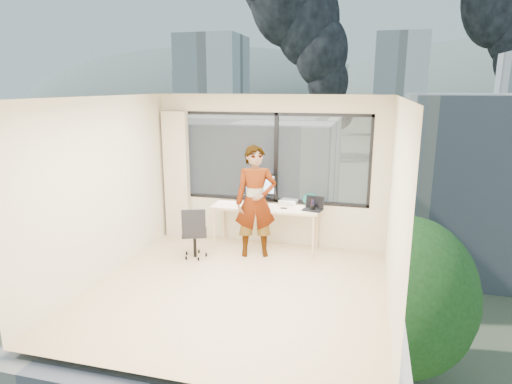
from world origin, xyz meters
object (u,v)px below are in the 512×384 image
(game_console, at_px, (289,202))
(laptop, at_px, (313,204))
(chair, at_px, (194,232))
(handbag, at_px, (311,200))
(person, at_px, (256,202))
(monitor, at_px, (260,189))
(desk, at_px, (266,227))

(game_console, xyz_separation_m, laptop, (0.46, -0.31, 0.07))
(chair, xyz_separation_m, laptop, (1.82, 0.64, 0.42))
(laptop, relative_size, handbag, 1.17)
(chair, distance_m, person, 1.11)
(person, bearing_deg, monitor, 77.85)
(desk, height_order, laptop, laptop)
(person, relative_size, game_console, 6.46)
(chair, height_order, person, person)
(desk, height_order, handbag, handbag)
(desk, distance_m, monitor, 0.66)
(desk, bearing_deg, monitor, 140.65)
(game_console, xyz_separation_m, handbag, (0.39, -0.04, 0.07))
(desk, bearing_deg, person, -104.02)
(laptop, bearing_deg, person, -149.35)
(person, height_order, monitor, person)
(chair, bearing_deg, person, -0.28)
(desk, relative_size, game_console, 6.38)
(game_console, distance_m, laptop, 0.56)
(person, bearing_deg, laptop, 0.74)
(chair, height_order, laptop, laptop)
(chair, relative_size, game_console, 3.09)
(desk, xyz_separation_m, game_console, (0.34, 0.25, 0.41))
(chair, bearing_deg, laptop, -1.46)
(desk, height_order, chair, chair)
(chair, distance_m, laptop, 1.97)
(desk, xyz_separation_m, handbag, (0.73, 0.21, 0.48))
(handbag, bearing_deg, laptop, -72.39)
(desk, relative_size, chair, 2.06)
(handbag, bearing_deg, monitor, -169.39)
(monitor, height_order, handbag, monitor)
(handbag, bearing_deg, desk, -160.33)
(game_console, bearing_deg, desk, -132.33)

